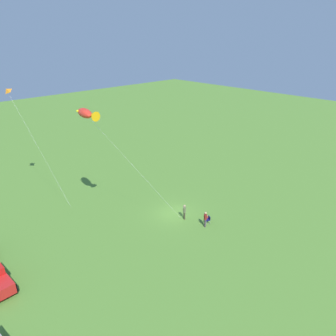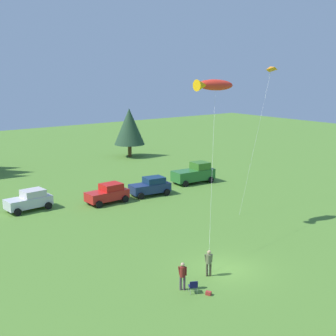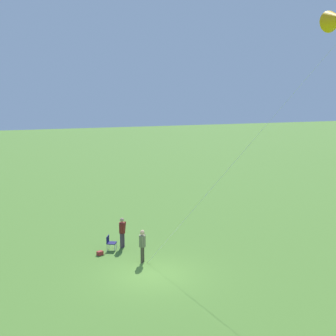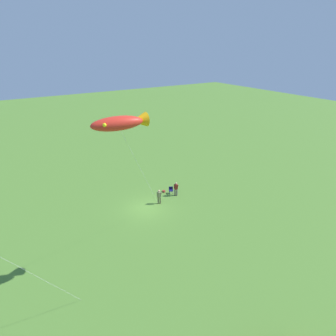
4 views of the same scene
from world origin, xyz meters
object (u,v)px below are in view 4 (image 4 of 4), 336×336
object	(u,v)px
person_spectator	(176,188)
kite_large_fish	(123,123)
folding_chair	(171,190)
person_kite_flyer	(159,196)
backpack_on_grass	(164,191)

from	to	relation	value
person_spectator	kite_large_fish	size ratio (longest dim) A/B	0.14
folding_chair	kite_large_fish	distance (m)	16.47
person_kite_flyer	folding_chair	size ratio (longest dim) A/B	2.12
person_kite_flyer	folding_chair	world-z (taller)	person_kite_flyer
person_kite_flyer	kite_large_fish	bearing A→B (deg)	-11.06
kite_large_fish	backpack_on_grass	bearing A→B (deg)	-132.43
person_spectator	backpack_on_grass	xyz separation A→B (m)	(0.80, -1.43, -0.91)
person_kite_flyer	backpack_on_grass	bearing A→B (deg)	169.23
backpack_on_grass	folding_chair	bearing A→B (deg)	131.02
folding_chair	person_spectator	bearing A→B (deg)	41.32
person_kite_flyer	folding_chair	bearing A→B (deg)	149.30
kite_large_fish	person_kite_flyer	bearing A→B (deg)	-132.49
person_kite_flyer	person_spectator	size ratio (longest dim) A/B	1.00
folding_chair	kite_large_fish	size ratio (longest dim) A/B	0.07
folding_chair	backpack_on_grass	distance (m)	0.98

